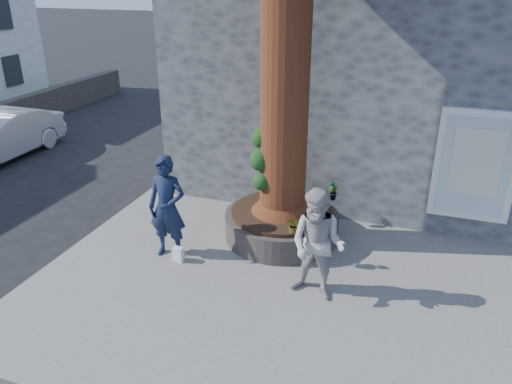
% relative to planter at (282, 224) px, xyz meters
% --- Properties ---
extents(ground, '(120.00, 120.00, 0.00)m').
position_rel_planter_xyz_m(ground, '(-0.80, -2.00, -0.41)').
color(ground, black).
rests_on(ground, ground).
extents(pavement, '(9.00, 8.00, 0.12)m').
position_rel_planter_xyz_m(pavement, '(0.70, -1.00, -0.35)').
color(pavement, slate).
rests_on(pavement, ground).
extents(yellow_line, '(0.10, 30.00, 0.01)m').
position_rel_planter_xyz_m(yellow_line, '(-3.85, -1.00, -0.41)').
color(yellow_line, yellow).
rests_on(yellow_line, ground).
extents(stone_shop, '(10.30, 8.30, 6.30)m').
position_rel_planter_xyz_m(stone_shop, '(1.70, 5.20, 2.75)').
color(stone_shop, '#444749').
rests_on(stone_shop, ground).
extents(planter, '(2.30, 2.30, 0.60)m').
position_rel_planter_xyz_m(planter, '(0.00, 0.00, 0.00)').
color(planter, black).
rests_on(planter, pavement).
extents(man, '(0.76, 0.53, 1.99)m').
position_rel_planter_xyz_m(man, '(-1.81, -1.37, 0.70)').
color(man, '#141D39').
rests_on(man, pavement).
extents(woman, '(1.04, 0.87, 1.92)m').
position_rel_planter_xyz_m(woman, '(1.12, -1.76, 0.67)').
color(woman, '#AAA9A3').
rests_on(woman, pavement).
extents(shopping_bag, '(0.21, 0.14, 0.28)m').
position_rel_planter_xyz_m(shopping_bag, '(-1.56, -1.54, -0.15)').
color(shopping_bag, white).
rests_on(shopping_bag, pavement).
extents(plant_a, '(0.25, 0.26, 0.41)m').
position_rel_planter_xyz_m(plant_a, '(0.85, 0.85, 0.51)').
color(plant_a, gray).
rests_on(plant_a, planter).
extents(plant_b, '(0.27, 0.27, 0.35)m').
position_rel_planter_xyz_m(plant_b, '(0.85, 0.85, 0.48)').
color(plant_b, gray).
rests_on(plant_b, planter).
extents(plant_c, '(0.29, 0.29, 0.37)m').
position_rel_planter_xyz_m(plant_c, '(0.85, -0.85, 0.49)').
color(plant_c, gray).
rests_on(plant_c, planter).
extents(plant_d, '(0.36, 0.37, 0.30)m').
position_rel_planter_xyz_m(plant_d, '(0.48, -0.85, 0.46)').
color(plant_d, gray).
rests_on(plant_d, planter).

